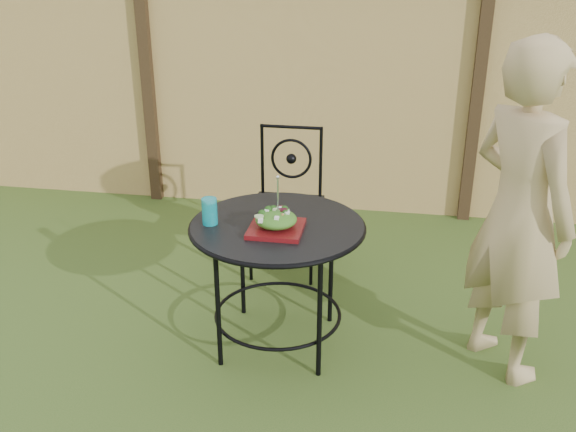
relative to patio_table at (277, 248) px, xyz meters
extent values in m
plane|color=#244415|center=(-0.14, -0.18, -0.59)|extent=(60.00, 60.00, 0.00)
cube|color=#DEBC6E|center=(-0.14, 2.02, 0.31)|extent=(8.00, 0.05, 1.80)
cube|color=black|center=(-1.44, 1.97, 0.36)|extent=(0.09, 0.09, 1.90)
cube|color=black|center=(1.16, 1.97, 0.36)|extent=(0.09, 0.09, 1.90)
cylinder|color=black|center=(0.00, 0.00, 0.13)|extent=(0.90, 0.90, 0.02)
torus|color=black|center=(0.00, 0.00, 0.12)|extent=(0.92, 0.92, 0.02)
torus|color=black|center=(0.00, 0.00, -0.41)|extent=(0.70, 0.70, 0.02)
cylinder|color=black|center=(0.26, 0.26, -0.23)|extent=(0.03, 0.03, 0.71)
cylinder|color=black|center=(-0.26, 0.26, -0.23)|extent=(0.03, 0.03, 0.71)
cylinder|color=black|center=(-0.26, -0.26, -0.23)|extent=(0.03, 0.03, 0.71)
cylinder|color=black|center=(0.26, -0.26, -0.23)|extent=(0.03, 0.03, 0.71)
cube|color=black|center=(-0.11, 0.87, -0.14)|extent=(0.46, 0.46, 0.03)
cylinder|color=black|center=(-0.11, 1.08, 0.35)|extent=(0.42, 0.02, 0.02)
torus|color=black|center=(-0.11, 1.08, 0.13)|extent=(0.28, 0.02, 0.28)
cylinder|color=black|center=(-0.31, 0.67, -0.37)|extent=(0.02, 0.02, 0.44)
cylinder|color=black|center=(0.09, 0.67, -0.37)|extent=(0.02, 0.02, 0.44)
cylinder|color=black|center=(-0.31, 1.07, -0.37)|extent=(0.02, 0.02, 0.44)
cylinder|color=black|center=(0.09, 1.07, -0.37)|extent=(0.02, 0.02, 0.44)
cylinder|color=black|center=(-0.31, 1.08, 0.11)|extent=(0.02, 0.02, 0.50)
cylinder|color=black|center=(0.09, 1.08, 0.11)|extent=(0.02, 0.02, 0.50)
imported|color=tan|center=(1.19, 0.02, 0.27)|extent=(0.70, 0.75, 1.71)
cube|color=#4A0A0B|center=(0.01, -0.09, 0.15)|extent=(0.27, 0.27, 0.02)
ellipsoid|color=#235614|center=(0.01, -0.09, 0.20)|extent=(0.21, 0.21, 0.08)
cylinder|color=silver|center=(0.02, -0.09, 0.33)|extent=(0.01, 0.01, 0.18)
cylinder|color=#0E9BA8|center=(-0.34, -0.06, 0.21)|extent=(0.08, 0.08, 0.14)
camera|label=1|loc=(0.58, -2.98, 1.49)|focal=40.00mm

